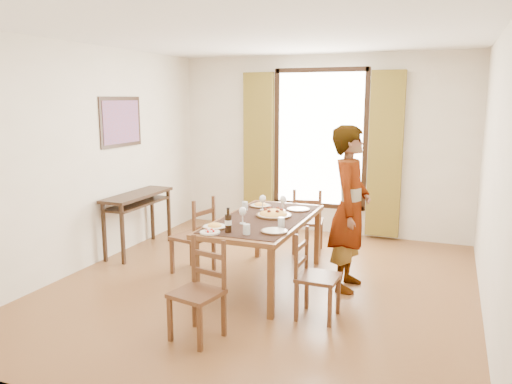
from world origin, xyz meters
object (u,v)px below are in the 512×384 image
(man, at_px, (350,209))
(pasta_platter, at_px, (274,212))
(console_table, at_px, (138,202))
(dining_table, at_px, (263,224))

(man, bearing_deg, pasta_platter, 97.19)
(man, relative_size, pasta_platter, 4.46)
(console_table, bearing_deg, pasta_platter, -10.90)
(man, height_order, pasta_platter, man)
(console_table, bearing_deg, man, -5.85)
(console_table, bearing_deg, dining_table, -14.21)
(man, xyz_separation_m, pasta_platter, (-0.84, -0.10, -0.09))
(console_table, height_order, man, man)
(pasta_platter, bearing_deg, console_table, 169.10)
(dining_table, distance_m, man, 0.96)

